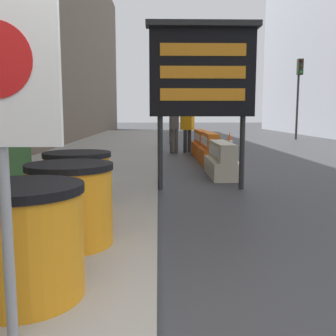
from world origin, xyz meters
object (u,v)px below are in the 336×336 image
at_px(jersey_barrier_orange_far, 201,145).
at_px(traffic_cone_mid, 229,144).
at_px(jersey_barrier_orange_near, 210,150).
at_px(traffic_light_far_side, 299,82).
at_px(pedestrian_passerby, 174,124).
at_px(message_board, 202,72).
at_px(pedestrian_worker, 187,125).
at_px(barrel_drum_foreground, 24,241).
at_px(traffic_light_near_curb, 171,77).
at_px(barrel_drum_back, 78,184).
at_px(barrel_drum_middle, 71,204).
at_px(traffic_cone_near, 222,154).
at_px(jersey_barrier_cream, 222,161).

relative_size(jersey_barrier_orange_far, traffic_cone_mid, 2.59).
distance_m(jersey_barrier_orange_near, traffic_light_far_side, 12.48).
xyz_separation_m(jersey_barrier_orange_far, pedestrian_passerby, (-0.88, 1.06, 0.67)).
bearing_deg(pedestrian_passerby, message_board, 175.74).
bearing_deg(traffic_cone_mid, jersey_barrier_orange_far, -157.53).
height_order(pedestrian_worker, pedestrian_passerby, pedestrian_passerby).
relative_size(jersey_barrier_orange_far, traffic_light_far_side, 0.47).
bearing_deg(jersey_barrier_orange_near, pedestrian_passerby, 105.33).
xyz_separation_m(barrel_drum_foreground, jersey_barrier_orange_far, (2.38, 10.57, -0.18)).
relative_size(jersey_barrier_orange_near, pedestrian_passerby, 0.97).
bearing_deg(barrel_drum_foreground, traffic_light_far_side, 65.62).
relative_size(jersey_barrier_orange_near, traffic_light_far_side, 0.40).
bearing_deg(traffic_cone_mid, pedestrian_passerby, 161.61).
relative_size(traffic_light_near_curb, traffic_light_far_side, 0.98).
height_order(barrel_drum_back, message_board, message_board).
xyz_separation_m(barrel_drum_middle, pedestrian_worker, (1.92, 10.68, 0.45)).
xyz_separation_m(message_board, traffic_cone_near, (1.03, 3.99, -1.92)).
relative_size(barrel_drum_foreground, traffic_light_near_curb, 0.20).
relative_size(barrel_drum_middle, message_board, 0.27).
relative_size(jersey_barrier_cream, jersey_barrier_orange_far, 0.91).
height_order(message_board, traffic_light_near_curb, traffic_light_near_curb).
relative_size(jersey_barrier_orange_near, traffic_cone_mid, 2.19).
height_order(traffic_cone_near, pedestrian_worker, pedestrian_worker).
bearing_deg(traffic_light_far_side, barrel_drum_middle, -115.52).
distance_m(barrel_drum_back, traffic_cone_near, 7.07).
xyz_separation_m(barrel_drum_foreground, barrel_drum_middle, (0.07, 1.11, 0.00)).
height_order(barrel_drum_back, jersey_barrier_cream, barrel_drum_back).
distance_m(traffic_light_far_side, pedestrian_worker, 9.91).
distance_m(jersey_barrier_orange_near, pedestrian_passerby, 3.40).
relative_size(barrel_drum_middle, pedestrian_worker, 0.49).
bearing_deg(traffic_cone_mid, message_board, -104.93).
bearing_deg(barrel_drum_back, barrel_drum_foreground, -87.91).
distance_m(message_board, pedestrian_passerby, 7.03).
bearing_deg(traffic_light_far_side, barrel_drum_foreground, -114.38).
bearing_deg(jersey_barrier_cream, pedestrian_worker, 94.01).
distance_m(jersey_barrier_orange_near, pedestrian_worker, 3.45).
bearing_deg(jersey_barrier_orange_far, barrel_drum_middle, -103.70).
distance_m(traffic_cone_mid, pedestrian_worker, 1.74).
relative_size(barrel_drum_foreground, message_board, 0.27).
bearing_deg(traffic_cone_near, pedestrian_passerby, 113.33).
relative_size(barrel_drum_back, jersey_barrier_cream, 0.45).
relative_size(barrel_drum_foreground, traffic_cone_near, 1.51).
height_order(traffic_light_near_curb, traffic_light_far_side, traffic_light_far_side).
height_order(barrel_drum_foreground, traffic_light_near_curb, traffic_light_near_curb).
height_order(jersey_barrier_orange_near, traffic_light_far_side, traffic_light_far_side).
height_order(barrel_drum_middle, pedestrian_worker, pedestrian_worker).
xyz_separation_m(barrel_drum_back, traffic_cone_mid, (3.49, 8.77, -0.18)).
bearing_deg(jersey_barrier_orange_near, traffic_light_near_curb, 96.89).
height_order(barrel_drum_foreground, jersey_barrier_cream, barrel_drum_foreground).
height_order(traffic_cone_mid, pedestrian_worker, pedestrian_worker).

